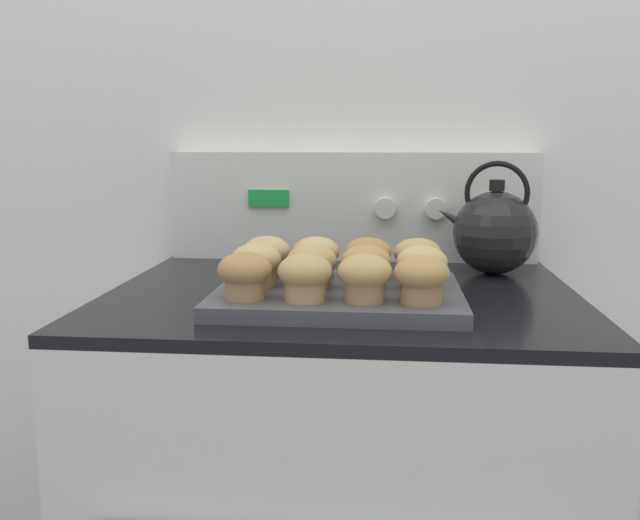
# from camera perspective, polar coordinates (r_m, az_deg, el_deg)

# --- Properties ---
(wall_back) EXTENTS (8.00, 0.05, 2.40)m
(wall_back) POSITION_cam_1_polar(r_m,az_deg,el_deg) (1.42, 2.88, 11.68)
(wall_back) COLOR white
(wall_back) RESTS_ON ground_plane
(control_panel) EXTENTS (0.73, 0.07, 0.22)m
(control_panel) POSITION_cam_1_polar(r_m,az_deg,el_deg) (1.37, 2.76, 4.55)
(control_panel) COLOR silver
(control_panel) RESTS_ON stove_range
(muffin_pan) EXTENTS (0.36, 0.28, 0.02)m
(muffin_pan) POSITION_cam_1_polar(r_m,az_deg,el_deg) (1.01, 1.51, -2.99)
(muffin_pan) COLOR #4C4C51
(muffin_pan) RESTS_ON stove_range
(muffin_r0_c0) EXTENTS (0.07, 0.07, 0.07)m
(muffin_r0_c0) POSITION_cam_1_polar(r_m,az_deg,el_deg) (0.94, -6.35, -1.20)
(muffin_r0_c0) COLOR #A37A4C
(muffin_r0_c0) RESTS_ON muffin_pan
(muffin_r0_c1) EXTENTS (0.07, 0.07, 0.07)m
(muffin_r0_c1) POSITION_cam_1_polar(r_m,az_deg,el_deg) (0.93, -1.28, -1.35)
(muffin_r0_c1) COLOR tan
(muffin_r0_c1) RESTS_ON muffin_pan
(muffin_r0_c2) EXTENTS (0.07, 0.07, 0.07)m
(muffin_r0_c2) POSITION_cam_1_polar(r_m,az_deg,el_deg) (0.92, 3.79, -1.39)
(muffin_r0_c2) COLOR #A37A4C
(muffin_r0_c2) RESTS_ON muffin_pan
(muffin_r0_c3) EXTENTS (0.07, 0.07, 0.07)m
(muffin_r0_c3) POSITION_cam_1_polar(r_m,az_deg,el_deg) (0.92, 8.55, -1.51)
(muffin_r0_c3) COLOR #A37A4C
(muffin_r0_c3) RESTS_ON muffin_pan
(muffin_r1_c0) EXTENTS (0.07, 0.07, 0.07)m
(muffin_r1_c0) POSITION_cam_1_polar(r_m,az_deg,el_deg) (1.02, -5.38, -0.30)
(muffin_r1_c0) COLOR tan
(muffin_r1_c0) RESTS_ON muffin_pan
(muffin_r1_c1) EXTENTS (0.07, 0.07, 0.07)m
(muffin_r1_c1) POSITION_cam_1_polar(r_m,az_deg,el_deg) (1.01, -0.71, -0.42)
(muffin_r1_c1) COLOR #A37A4C
(muffin_r1_c1) RESTS_ON muffin_pan
(muffin_r1_c2) EXTENTS (0.07, 0.07, 0.07)m
(muffin_r1_c2) POSITION_cam_1_polar(r_m,az_deg,el_deg) (1.00, 3.87, -0.49)
(muffin_r1_c2) COLOR tan
(muffin_r1_c2) RESTS_ON muffin_pan
(muffin_r1_c3) EXTENTS (0.07, 0.07, 0.07)m
(muffin_r1_c3) POSITION_cam_1_polar(r_m,az_deg,el_deg) (1.01, 8.57, -0.54)
(muffin_r1_c3) COLOR olive
(muffin_r1_c3) RESTS_ON muffin_pan
(muffin_r2_c0) EXTENTS (0.07, 0.07, 0.07)m
(muffin_r2_c0) POSITION_cam_1_polar(r_m,az_deg,el_deg) (1.10, -4.50, 0.42)
(muffin_r2_c0) COLOR olive
(muffin_r2_c0) RESTS_ON muffin_pan
(muffin_r2_c1) EXTENTS (0.07, 0.07, 0.07)m
(muffin_r2_c1) POSITION_cam_1_polar(r_m,az_deg,el_deg) (1.09, -0.32, 0.36)
(muffin_r2_c1) COLOR tan
(muffin_r2_c1) RESTS_ON muffin_pan
(muffin_r2_c2) EXTENTS (0.07, 0.07, 0.07)m
(muffin_r2_c2) POSITION_cam_1_polar(r_m,az_deg,el_deg) (1.08, 4.06, 0.27)
(muffin_r2_c2) COLOR tan
(muffin_r2_c2) RESTS_ON muffin_pan
(muffin_r2_c3) EXTENTS (0.07, 0.07, 0.07)m
(muffin_r2_c3) POSITION_cam_1_polar(r_m,az_deg,el_deg) (1.08, 8.21, 0.21)
(muffin_r2_c3) COLOR olive
(muffin_r2_c3) RESTS_ON muffin_pan
(tea_kettle) EXTENTS (0.19, 0.15, 0.20)m
(tea_kettle) POSITION_cam_1_polar(r_m,az_deg,el_deg) (1.26, 14.45, 2.39)
(tea_kettle) COLOR black
(tea_kettle) RESTS_ON stove_range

